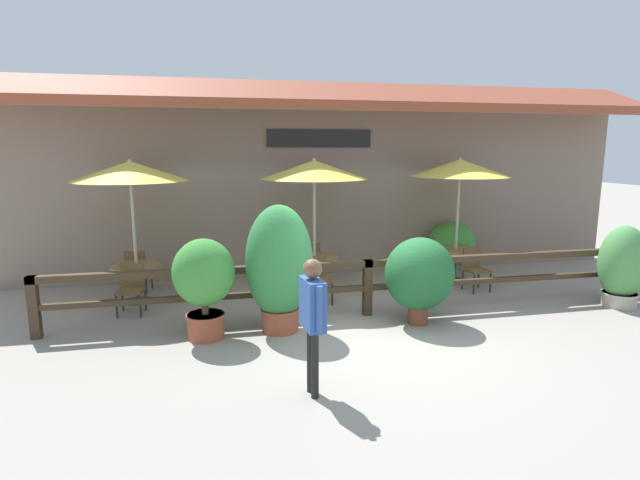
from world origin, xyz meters
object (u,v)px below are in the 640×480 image
potted_plant_corner_fern (204,280)px  chair_near_wallside (137,269)px  potted_plant_broad_leaf (420,275)px  patio_umbrella_near (130,171)px  patio_umbrella_far (460,168)px  chair_middle_streetside (318,277)px  dining_table_near (137,272)px  potted_plant_small_flowering (623,266)px  chair_middle_wallside (309,260)px  pedestrian (313,309)px  potted_plant_entrance_palm (451,244)px  dining_table_middle (314,264)px  chair_near_streetside (131,287)px  dining_table_far (456,255)px  chair_far_wallside (438,253)px  chair_far_streetside (475,267)px  patio_umbrella_middle (314,170)px  potted_plant_tall_tropical (279,266)px

potted_plant_corner_fern → chair_near_wallside: bearing=115.6°
chair_near_wallside → potted_plant_broad_leaf: potted_plant_broad_leaf is taller
chair_near_wallside → patio_umbrella_near: bearing=107.4°
patio_umbrella_near → patio_umbrella_far: 6.40m
chair_near_wallside → chair_middle_streetside: (3.32, -1.39, 0.00)m
dining_table_near → potted_plant_small_flowering: bearing=-13.7°
patio_umbrella_near → chair_middle_wallside: (3.34, 0.71, -1.92)m
patio_umbrella_far → pedestrian: bearing=-132.6°
chair_middle_wallside → potted_plant_entrance_palm: size_ratio=0.73×
dining_table_middle → potted_plant_small_flowering: bearing=-21.8°
dining_table_near → chair_middle_wallside: (3.34, 0.71, -0.09)m
patio_umbrella_near → chair_middle_streetside: size_ratio=3.09×
chair_near_streetside → potted_plant_small_flowering: (8.47, -1.40, 0.27)m
dining_table_near → pedestrian: pedestrian is taller
chair_near_wallside → dining_table_middle: 3.46m
chair_middle_wallside → potted_plant_entrance_palm: potted_plant_entrance_palm is taller
chair_middle_wallside → dining_table_far: size_ratio=0.92×
patio_umbrella_near → dining_table_middle: bearing=-0.1°
potted_plant_entrance_palm → chair_far_wallside: bearing=-173.8°
chair_middle_streetside → chair_near_wallside: bearing=151.1°
chair_middle_wallside → potted_plant_small_flowering: (5.13, -2.77, 0.27)m
dining_table_near → chair_far_streetside: chair_far_streetside is taller
patio_umbrella_middle → chair_far_wallside: size_ratio=3.09×
dining_table_near → potted_plant_tall_tropical: bearing=-40.6°
patio_umbrella_near → pedestrian: 5.00m
potted_plant_small_flowering → pedestrian: bearing=-161.0°
patio_umbrella_near → chair_near_wallside: 2.03m
patio_umbrella_far → potted_plant_broad_leaf: size_ratio=1.85×
dining_table_near → potted_plant_small_flowering: (8.47, -2.07, 0.17)m
chair_middle_streetside → potted_plant_small_flowering: size_ratio=0.58×
dining_table_near → patio_umbrella_far: size_ratio=0.35×
chair_middle_wallside → patio_umbrella_far: bearing=162.7°
chair_near_streetside → patio_umbrella_far: bearing=12.5°
chair_near_wallside → dining_table_near: bearing=107.4°
patio_umbrella_near → dining_table_middle: 3.78m
dining_table_near → chair_middle_wallside: size_ratio=1.09×
potted_plant_broad_leaf → potted_plant_entrance_palm: 3.73m
dining_table_middle → potted_plant_small_flowering: 5.56m
chair_middle_wallside → patio_umbrella_far: 3.65m
chair_middle_streetside → chair_middle_wallside: 1.43m
dining_table_middle → potted_plant_broad_leaf: bearing=-59.6°
potted_plant_corner_fern → pedestrian: size_ratio=0.94×
pedestrian → potted_plant_corner_fern: bearing=24.7°
chair_far_streetside → potted_plant_small_flowering: size_ratio=0.58×
dining_table_near → potted_plant_entrance_palm: (6.68, 0.91, 0.08)m
dining_table_far → chair_far_wallside: (-0.04, 0.73, -0.09)m
chair_middle_wallside → chair_near_streetside: bearing=15.5°
patio_umbrella_near → pedestrian: patio_umbrella_near is taller
patio_umbrella_near → dining_table_near: bearing=-26.6°
chair_near_streetside → patio_umbrella_far: patio_umbrella_far is taller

